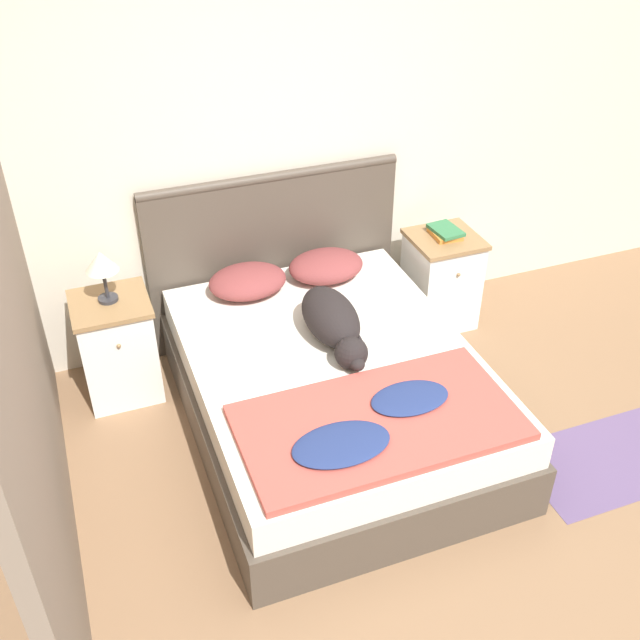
{
  "coord_description": "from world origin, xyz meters",
  "views": [
    {
      "loc": [
        -1.05,
        -1.84,
        2.9
      ],
      "look_at": [
        0.11,
        1.26,
        0.6
      ],
      "focal_mm": 42.0,
      "sensor_mm": 36.0,
      "label": 1
    }
  ],
  "objects_px": {
    "book_stack": "(445,232)",
    "pillow_right": "(326,266)",
    "nightstand_left": "(118,347)",
    "table_lamp": "(101,264)",
    "dog": "(333,321)",
    "bed": "(333,392)",
    "nightstand_right": "(441,280)",
    "pillow_left": "(248,281)"
  },
  "relations": [
    {
      "from": "nightstand_right",
      "to": "pillow_right",
      "type": "relative_size",
      "value": 1.37
    },
    {
      "from": "table_lamp",
      "to": "dog",
      "type": "bearing_deg",
      "value": -28.42
    },
    {
      "from": "book_stack",
      "to": "nightstand_right",
      "type": "bearing_deg",
      "value": -110.8
    },
    {
      "from": "book_stack",
      "to": "pillow_right",
      "type": "bearing_deg",
      "value": 179.29
    },
    {
      "from": "nightstand_right",
      "to": "pillow_left",
      "type": "bearing_deg",
      "value": 178.8
    },
    {
      "from": "bed",
      "to": "nightstand_left",
      "type": "height_order",
      "value": "nightstand_left"
    },
    {
      "from": "pillow_right",
      "to": "nightstand_right",
      "type": "bearing_deg",
      "value": -1.95
    },
    {
      "from": "table_lamp",
      "to": "pillow_right",
      "type": "bearing_deg",
      "value": 0.46
    },
    {
      "from": "bed",
      "to": "dog",
      "type": "height_order",
      "value": "dog"
    },
    {
      "from": "pillow_right",
      "to": "bed",
      "type": "bearing_deg",
      "value": -108.32
    },
    {
      "from": "bed",
      "to": "book_stack",
      "type": "distance_m",
      "value": 1.35
    },
    {
      "from": "bed",
      "to": "table_lamp",
      "type": "relative_size",
      "value": 6.4
    },
    {
      "from": "nightstand_left",
      "to": "pillow_left",
      "type": "xyz_separation_m",
      "value": [
        0.8,
        0.03,
        0.26
      ]
    },
    {
      "from": "pillow_right",
      "to": "book_stack",
      "type": "bearing_deg",
      "value": -0.71
    },
    {
      "from": "dog",
      "to": "book_stack",
      "type": "relative_size",
      "value": 3.2
    },
    {
      "from": "nightstand_left",
      "to": "table_lamp",
      "type": "bearing_deg",
      "value": 90.0
    },
    {
      "from": "nightstand_left",
      "to": "nightstand_right",
      "type": "relative_size",
      "value": 1.0
    },
    {
      "from": "dog",
      "to": "table_lamp",
      "type": "relative_size",
      "value": 2.46
    },
    {
      "from": "nightstand_right",
      "to": "book_stack",
      "type": "relative_size",
      "value": 2.71
    },
    {
      "from": "pillow_right",
      "to": "dog",
      "type": "relative_size",
      "value": 0.62
    },
    {
      "from": "nightstand_right",
      "to": "pillow_right",
      "type": "height_order",
      "value": "pillow_right"
    },
    {
      "from": "pillow_right",
      "to": "dog",
      "type": "xyz_separation_m",
      "value": [
        -0.19,
        -0.61,
        0.03
      ]
    },
    {
      "from": "bed",
      "to": "table_lamp",
      "type": "distance_m",
      "value": 1.42
    },
    {
      "from": "nightstand_left",
      "to": "pillow_right",
      "type": "xyz_separation_m",
      "value": [
        1.29,
        0.03,
        0.26
      ]
    },
    {
      "from": "pillow_right",
      "to": "pillow_left",
      "type": "bearing_deg",
      "value": 180.0
    },
    {
      "from": "table_lamp",
      "to": "bed",
      "type": "bearing_deg",
      "value": -35.19
    },
    {
      "from": "bed",
      "to": "nightstand_left",
      "type": "bearing_deg",
      "value": 145.42
    },
    {
      "from": "pillow_left",
      "to": "nightstand_right",
      "type": "bearing_deg",
      "value": -1.2
    },
    {
      "from": "book_stack",
      "to": "table_lamp",
      "type": "bearing_deg",
      "value": -179.98
    },
    {
      "from": "nightstand_left",
      "to": "book_stack",
      "type": "bearing_deg",
      "value": 0.47
    },
    {
      "from": "dog",
      "to": "table_lamp",
      "type": "xyz_separation_m",
      "value": [
        -1.1,
        0.6,
        0.26
      ]
    },
    {
      "from": "pillow_right",
      "to": "table_lamp",
      "type": "height_order",
      "value": "table_lamp"
    },
    {
      "from": "nightstand_right",
      "to": "dog",
      "type": "distance_m",
      "value": 1.18
    },
    {
      "from": "book_stack",
      "to": "pillow_left",
      "type": "bearing_deg",
      "value": 179.56
    },
    {
      "from": "dog",
      "to": "table_lamp",
      "type": "distance_m",
      "value": 1.28
    },
    {
      "from": "nightstand_left",
      "to": "bed",
      "type": "bearing_deg",
      "value": -34.58
    },
    {
      "from": "pillow_right",
      "to": "book_stack",
      "type": "relative_size",
      "value": 1.98
    },
    {
      "from": "book_stack",
      "to": "table_lamp",
      "type": "distance_m",
      "value": 2.11
    },
    {
      "from": "nightstand_left",
      "to": "table_lamp",
      "type": "relative_size",
      "value": 2.08
    },
    {
      "from": "bed",
      "to": "pillow_right",
      "type": "bearing_deg",
      "value": 71.68
    },
    {
      "from": "nightstand_right",
      "to": "book_stack",
      "type": "bearing_deg",
      "value": 69.2
    },
    {
      "from": "nightstand_right",
      "to": "book_stack",
      "type": "height_order",
      "value": "book_stack"
    }
  ]
}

